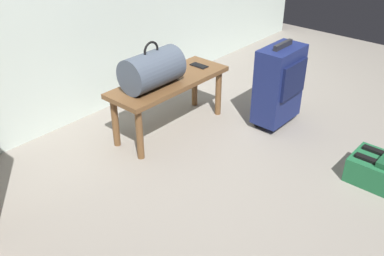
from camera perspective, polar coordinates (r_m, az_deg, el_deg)
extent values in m
plane|color=gray|center=(2.83, 7.74, -7.25)|extent=(6.60, 6.60, 0.00)
cube|color=brown|center=(3.21, -3.06, 6.24)|extent=(1.00, 0.36, 0.04)
cylinder|color=brown|center=(2.96, -7.04, -0.84)|extent=(0.05, 0.05, 0.39)
cylinder|color=brown|center=(3.53, 3.55, 4.71)|extent=(0.05, 0.05, 0.39)
cylinder|color=brown|center=(3.13, -10.26, 0.79)|extent=(0.05, 0.05, 0.39)
cylinder|color=brown|center=(3.67, 0.35, 5.87)|extent=(0.05, 0.05, 0.39)
cylinder|color=#475160|center=(3.04, -5.41, 7.78)|extent=(0.44, 0.26, 0.26)
torus|color=black|center=(2.99, -5.54, 10.26)|extent=(0.14, 0.02, 0.14)
cube|color=black|center=(3.44, 0.95, 8.36)|extent=(0.07, 0.14, 0.01)
cube|color=black|center=(3.44, 0.95, 8.43)|extent=(0.06, 0.13, 0.00)
cube|color=navy|center=(3.38, 11.54, 5.77)|extent=(0.40, 0.22, 0.59)
cube|color=#11183E|center=(3.29, 13.51, 6.32)|extent=(0.32, 0.02, 0.27)
cube|color=#262628|center=(3.26, 12.11, 10.83)|extent=(0.22, 0.03, 0.04)
cylinder|color=black|center=(3.45, 8.70, 0.59)|extent=(0.02, 0.05, 0.05)
cylinder|color=black|center=(3.66, 11.11, 2.20)|extent=(0.02, 0.05, 0.05)
cube|color=#1E6038|center=(3.01, 24.00, -5.37)|extent=(0.28, 0.38, 0.17)
cube|color=black|center=(2.93, 22.77, -3.96)|extent=(0.04, 0.19, 0.02)
cube|color=black|center=(3.03, 23.62, -2.92)|extent=(0.04, 0.19, 0.02)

